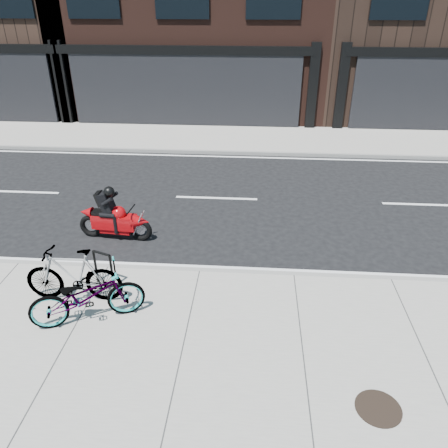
# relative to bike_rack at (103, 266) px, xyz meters

# --- Properties ---
(ground) EXTENTS (120.00, 120.00, 0.00)m
(ground) POSITION_rel_bike_rack_xyz_m (1.85, 2.60, -0.58)
(ground) COLOR black
(ground) RESTS_ON ground
(sidewalk_near) EXTENTS (60.00, 6.00, 0.13)m
(sidewalk_near) POSITION_rel_bike_rack_xyz_m (1.85, -2.40, -0.51)
(sidewalk_near) COLOR gray
(sidewalk_near) RESTS_ON ground
(sidewalk_far) EXTENTS (60.00, 3.50, 0.13)m
(sidewalk_far) POSITION_rel_bike_rack_xyz_m (1.85, 10.35, -0.51)
(sidewalk_far) COLOR gray
(sidewalk_far) RESTS_ON ground
(bike_rack) EXTENTS (0.43, 0.20, 0.76)m
(bike_rack) POSITION_rel_bike_rack_xyz_m (0.00, 0.00, 0.00)
(bike_rack) COLOR black
(bike_rack) RESTS_ON sidewalk_near
(bicycle_front) EXTENTS (2.12, 1.41, 1.05)m
(bicycle_front) POSITION_rel_bike_rack_xyz_m (0.07, -1.08, 0.08)
(bicycle_front) COLOR gray
(bicycle_front) RESTS_ON sidewalk_near
(bicycle_rear) EXTENTS (1.87, 0.56, 1.12)m
(bicycle_rear) POSITION_rel_bike_rack_xyz_m (-0.39, -0.52, 0.11)
(bicycle_rear) COLOR gray
(bicycle_rear) RESTS_ON sidewalk_near
(motorcycle) EXTENTS (1.85, 0.53, 1.38)m
(motorcycle) POSITION_rel_bike_rack_xyz_m (-0.32, 2.07, -0.02)
(motorcycle) COLOR black
(motorcycle) RESTS_ON ground
(manhole_cover) EXTENTS (0.69, 0.69, 0.02)m
(manhole_cover) POSITION_rel_bike_rack_xyz_m (4.83, -2.66, -0.44)
(manhole_cover) COLOR black
(manhole_cover) RESTS_ON sidewalk_near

